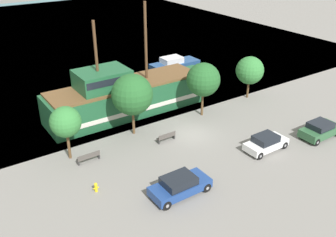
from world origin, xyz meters
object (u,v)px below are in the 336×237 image
(moored_boat_dockside, at_px, (174,64))
(parked_car_curb_mid, at_px, (320,130))
(parked_car_curb_front, at_px, (266,143))
(parked_car_curb_rear, at_px, (180,185))
(pirate_ship, at_px, (125,95))
(bench_promenade_west, at_px, (166,137))
(fire_hydrant, at_px, (96,187))
(bench_promenade_east, at_px, (89,157))

(moored_boat_dockside, relative_size, parked_car_curb_mid, 1.72)
(parked_car_curb_front, bearing_deg, parked_car_curb_rear, -175.38)
(pirate_ship, xyz_separation_m, parked_car_curb_mid, (12.40, -14.75, -1.21))
(pirate_ship, distance_m, parked_car_curb_mid, 19.31)
(pirate_ship, distance_m, bench_promenade_west, 7.61)
(moored_boat_dockside, bearing_deg, pirate_ship, -145.02)
(moored_boat_dockside, xyz_separation_m, parked_car_curb_mid, (0.24, -23.26, 0.09))
(parked_car_curb_rear, relative_size, bench_promenade_west, 2.52)
(parked_car_curb_mid, height_order, parked_car_curb_rear, parked_car_curb_mid)
(moored_boat_dockside, xyz_separation_m, fire_hydrant, (-20.38, -19.18, -0.26))
(parked_car_curb_front, relative_size, parked_car_curb_rear, 0.89)
(parked_car_curb_mid, relative_size, bench_promenade_east, 2.09)
(parked_car_curb_rear, relative_size, fire_hydrant, 5.91)
(bench_promenade_east, bearing_deg, moored_boat_dockside, 38.26)
(parked_car_curb_mid, xyz_separation_m, bench_promenade_east, (-19.48, 8.09, -0.31))
(parked_car_curb_mid, bearing_deg, bench_promenade_west, 149.17)
(fire_hydrant, bearing_deg, bench_promenade_east, 73.99)
(parked_car_curb_rear, xyz_separation_m, fire_hydrant, (-4.94, 3.67, -0.34))
(moored_boat_dockside, relative_size, bench_promenade_east, 3.60)
(parked_car_curb_rear, bearing_deg, moored_boat_dockside, 55.94)
(bench_promenade_east, bearing_deg, fire_hydrant, -106.01)
(moored_boat_dockside, relative_size, fire_hydrant, 9.13)
(pirate_ship, relative_size, parked_car_curb_rear, 4.01)
(pirate_ship, height_order, parked_car_curb_front, pirate_ship)
(parked_car_curb_front, distance_m, bench_promenade_east, 15.23)
(pirate_ship, xyz_separation_m, bench_promenade_east, (-7.07, -6.66, -1.53))
(pirate_ship, height_order, fire_hydrant, pirate_ship)
(parked_car_curb_front, height_order, parked_car_curb_rear, parked_car_curb_rear)
(parked_car_curb_rear, height_order, bench_promenade_west, parked_car_curb_rear)
(parked_car_curb_mid, relative_size, parked_car_curb_rear, 0.90)
(moored_boat_dockside, height_order, bench_promenade_east, moored_boat_dockside)
(pirate_ship, bearing_deg, parked_car_curb_rear, -102.91)
(parked_car_curb_mid, bearing_deg, fire_hydrant, 168.81)
(parked_car_curb_mid, relative_size, fire_hydrant, 5.31)
(moored_boat_dockside, relative_size, bench_promenade_west, 3.89)
(parked_car_curb_mid, bearing_deg, bench_promenade_east, 157.44)
(parked_car_curb_mid, distance_m, fire_hydrant, 21.03)
(moored_boat_dockside, bearing_deg, parked_car_curb_mid, -89.40)
(parked_car_curb_front, xyz_separation_m, parked_car_curb_rear, (-9.79, -0.79, 0.04))
(bench_promenade_west, bearing_deg, fire_hydrant, -159.00)
(moored_boat_dockside, distance_m, parked_car_curb_front, 22.77)
(parked_car_curb_mid, xyz_separation_m, bench_promenade_west, (-12.23, 7.30, -0.32))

